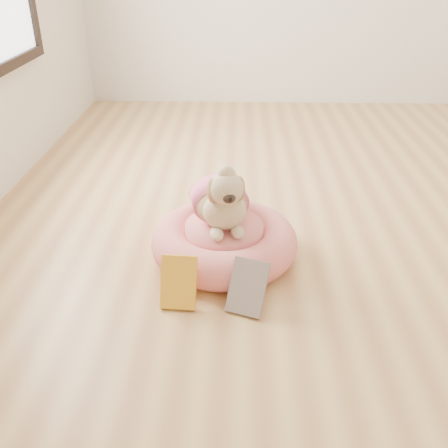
{
  "coord_description": "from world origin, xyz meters",
  "views": [
    {
      "loc": [
        -0.65,
        -2.36,
        1.26
      ],
      "look_at": [
        -0.71,
        -0.46,
        0.2
      ],
      "focal_mm": 40.0,
      "sensor_mm": 36.0,
      "label": 1
    }
  ],
  "objects_px": {
    "pet_bed": "(224,242)",
    "dog": "(221,188)",
    "book_white": "(248,287)",
    "book_yellow": "(179,282)"
  },
  "relations": [
    {
      "from": "dog",
      "to": "book_white",
      "type": "relative_size",
      "value": 2.05
    },
    {
      "from": "dog",
      "to": "book_white",
      "type": "height_order",
      "value": "dog"
    },
    {
      "from": "pet_bed",
      "to": "book_yellow",
      "type": "relative_size",
      "value": 3.14
    },
    {
      "from": "dog",
      "to": "book_white",
      "type": "xyz_separation_m",
      "value": [
        0.12,
        -0.4,
        -0.24
      ]
    },
    {
      "from": "book_yellow",
      "to": "book_white",
      "type": "distance_m",
      "value": 0.27
    },
    {
      "from": "pet_bed",
      "to": "dog",
      "type": "height_order",
      "value": "dog"
    },
    {
      "from": "book_white",
      "to": "dog",
      "type": "bearing_deg",
      "value": 126.6
    },
    {
      "from": "pet_bed",
      "to": "dog",
      "type": "xyz_separation_m",
      "value": [
        -0.02,
        0.03,
        0.25
      ]
    },
    {
      "from": "book_yellow",
      "to": "book_white",
      "type": "height_order",
      "value": "book_yellow"
    },
    {
      "from": "book_white",
      "to": "book_yellow",
      "type": "bearing_deg",
      "value": -164.02
    }
  ]
}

